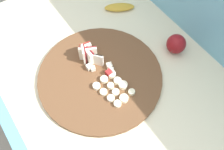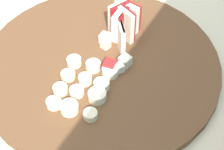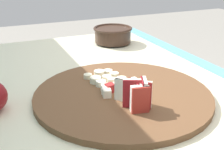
{
  "view_description": "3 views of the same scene",
  "coord_description": "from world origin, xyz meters",
  "px_view_note": "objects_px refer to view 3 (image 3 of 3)",
  "views": [
    {
      "loc": [
        0.36,
        -0.24,
        1.63
      ],
      "look_at": [
        0.01,
        0.0,
        0.94
      ],
      "focal_mm": 40.5,
      "sensor_mm": 36.0,
      "label": 1
    },
    {
      "loc": [
        0.33,
        0.2,
        1.33
      ],
      "look_at": [
        -0.0,
        0.02,
        0.91
      ],
      "focal_mm": 53.94,
      "sensor_mm": 36.0,
      "label": 2
    },
    {
      "loc": [
        -0.61,
        0.26,
        1.21
      ],
      "look_at": [
        -0.03,
        0.01,
        0.95
      ],
      "focal_mm": 47.6,
      "sensor_mm": 36.0,
      "label": 3
    }
  ],
  "objects_px": {
    "apple_dice_pile": "(118,92)",
    "ceramic_bowl": "(113,34)",
    "cutting_board": "(123,95)",
    "apple_wedge_fan": "(137,94)",
    "banana_slice_rows": "(107,80)"
  },
  "relations": [
    {
      "from": "apple_dice_pile",
      "to": "ceramic_bowl",
      "type": "bearing_deg",
      "value": -22.31
    },
    {
      "from": "cutting_board",
      "to": "ceramic_bowl",
      "type": "height_order",
      "value": "ceramic_bowl"
    },
    {
      "from": "apple_wedge_fan",
      "to": "ceramic_bowl",
      "type": "distance_m",
      "value": 0.55
    },
    {
      "from": "apple_wedge_fan",
      "to": "banana_slice_rows",
      "type": "distance_m",
      "value": 0.15
    },
    {
      "from": "cutting_board",
      "to": "ceramic_bowl",
      "type": "distance_m",
      "value": 0.47
    },
    {
      "from": "apple_wedge_fan",
      "to": "apple_dice_pile",
      "type": "bearing_deg",
      "value": 12.34
    },
    {
      "from": "cutting_board",
      "to": "banana_slice_rows",
      "type": "relative_size",
      "value": 3.37
    },
    {
      "from": "apple_dice_pile",
      "to": "banana_slice_rows",
      "type": "distance_m",
      "value": 0.08
    },
    {
      "from": "cutting_board",
      "to": "ceramic_bowl",
      "type": "bearing_deg",
      "value": -20.73
    },
    {
      "from": "ceramic_bowl",
      "to": "banana_slice_rows",
      "type": "bearing_deg",
      "value": 154.48
    },
    {
      "from": "ceramic_bowl",
      "to": "cutting_board",
      "type": "bearing_deg",
      "value": 159.27
    },
    {
      "from": "ceramic_bowl",
      "to": "apple_dice_pile",
      "type": "bearing_deg",
      "value": 157.69
    },
    {
      "from": "apple_dice_pile",
      "to": "ceramic_bowl",
      "type": "xyz_separation_m",
      "value": [
        0.45,
        -0.19,
        0.01
      ]
    },
    {
      "from": "apple_wedge_fan",
      "to": "apple_dice_pile",
      "type": "height_order",
      "value": "apple_wedge_fan"
    },
    {
      "from": "apple_wedge_fan",
      "to": "ceramic_bowl",
      "type": "xyz_separation_m",
      "value": [
        0.52,
        -0.17,
        -0.01
      ]
    }
  ]
}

